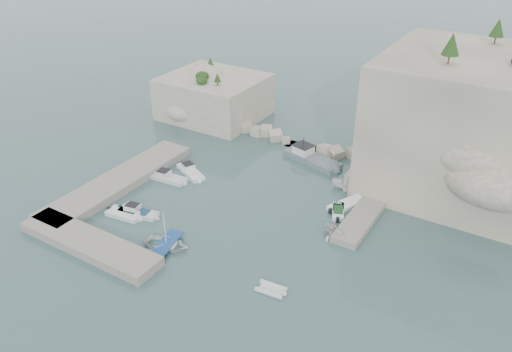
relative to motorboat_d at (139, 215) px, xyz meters
The scene contains 21 objects.
ground 11.06m from the motorboat_d, 26.66° to the left, with size 400.00×400.00×0.00m, color #405E60.
cliff_east 43.99m from the motorboat_d, 40.38° to the left, with size 26.00×22.00×17.00m, color beige.
cliff_terrace 32.44m from the motorboat_d, 45.10° to the left, with size 8.00×10.00×2.50m, color beige.
outcrop_west 31.82m from the motorboat_d, 108.66° to the left, with size 16.00×14.00×7.00m, color beige.
quay_west 8.16m from the motorboat_d, 150.90° to the left, with size 5.00×24.00×1.10m, color #9E9689.
quay_south 7.56m from the motorboat_d, 90.89° to the right, with size 18.00×4.00×1.10m, color #9E9689.
ledge_east 27.76m from the motorboat_d, 32.61° to the left, with size 3.00×16.00×0.80m, color #9E9689.
breakwater 28.40m from the motorboat_d, 71.77° to the left, with size 28.00×3.00×1.40m, color beige.
motorboat_d is the anchor object (origin of this frame).
motorboat_a 11.30m from the motorboat_d, 94.51° to the left, with size 6.04×1.80×1.40m, color white, non-canonical shape.
motorboat_e 1.63m from the motorboat_d, 139.10° to the right, with size 4.80×1.96×0.70m, color white, non-canonical shape.
motorboat_b 8.71m from the motorboat_d, 105.97° to the left, with size 5.75×1.88×1.40m, color silver, non-canonical shape.
rowboat 7.67m from the motorboat_d, 23.77° to the right, with size 3.75×5.25×1.09m, color white.
inflatable_dinghy 20.47m from the motorboat_d, ahead, with size 3.13×1.52×0.44m, color silver, non-canonical shape.
tender_east_a 23.32m from the motorboat_d, 21.18° to the left, with size 3.00×3.48×1.83m, color silver.
tender_east_b 24.09m from the motorboat_d, 32.12° to the left, with size 3.89×1.33×0.70m, color white, non-canonical shape.
tender_east_c 25.39m from the motorboat_d, 35.58° to the left, with size 5.59×1.81×0.70m, color white, non-canonical shape.
tender_east_d 26.65m from the motorboat_d, 44.48° to the left, with size 1.48×3.94×1.52m, color white.
work_boat 26.11m from the motorboat_d, 62.97° to the left, with size 9.79×2.89×2.20m, color slate, non-canonical shape.
rowboat_mast 8.11m from the motorboat_d, 23.77° to the right, with size 0.10×0.10×4.20m, color white.
vegetation 44.18m from the motorboat_d, 46.66° to the left, with size 53.48×13.88×13.40m.
Camera 1 is at (28.29, -40.21, 33.67)m, focal length 35.00 mm.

